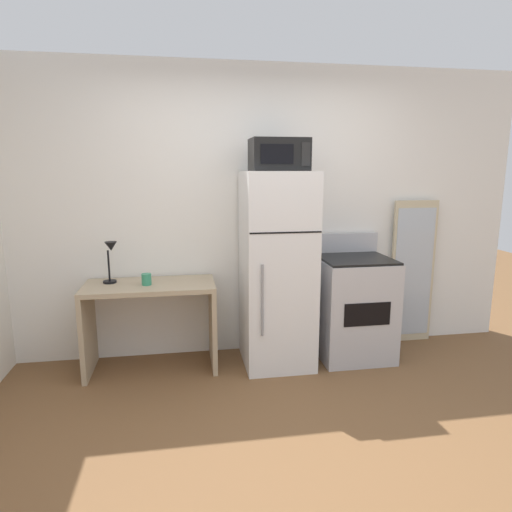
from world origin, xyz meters
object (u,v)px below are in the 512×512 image
at_px(desk, 151,310).
at_px(microwave, 279,155).
at_px(desk_lamp, 111,255).
at_px(oven_range, 353,307).
at_px(refrigerator, 277,270).
at_px(coffee_mug, 147,279).
at_px(leaning_mirror, 412,272).

relative_size(desk, microwave, 2.35).
bearing_deg(desk_lamp, oven_range, -2.93).
bearing_deg(refrigerator, coffee_mug, 179.28).
height_order(coffee_mug, microwave, microwave).
relative_size(refrigerator, leaning_mirror, 1.20).
distance_m(desk, coffee_mug, 0.28).
xyz_separation_m(coffee_mug, microwave, (1.10, -0.04, 1.01)).
bearing_deg(coffee_mug, desk_lamp, 159.72).
xyz_separation_m(coffee_mug, leaning_mirror, (2.51, 0.25, -0.10)).
xyz_separation_m(desk, leaning_mirror, (2.49, 0.22, 0.18)).
distance_m(desk_lamp, microwave, 1.62).
distance_m(refrigerator, oven_range, 0.81).
bearing_deg(oven_range, microwave, -177.24).
bearing_deg(desk_lamp, refrigerator, -4.98).
distance_m(desk_lamp, oven_range, 2.17).
distance_m(desk_lamp, leaning_mirror, 2.82).
height_order(refrigerator, leaning_mirror, refrigerator).
relative_size(desk_lamp, leaning_mirror, 0.25).
bearing_deg(desk, desk_lamp, 167.01).
height_order(desk_lamp, microwave, microwave).
height_order(desk, oven_range, oven_range).
bearing_deg(oven_range, refrigerator, -178.94).
distance_m(coffee_mug, leaning_mirror, 2.53).
distance_m(coffee_mug, oven_range, 1.84).
bearing_deg(leaning_mirror, desk_lamp, -176.99).
distance_m(refrigerator, leaning_mirror, 1.45).
distance_m(desk_lamp, refrigerator, 1.40).
distance_m(refrigerator, microwave, 0.97).
distance_m(coffee_mug, microwave, 1.49).
xyz_separation_m(refrigerator, microwave, (0.00, -0.02, 0.97)).
bearing_deg(desk_lamp, coffee_mug, -20.28).
height_order(coffee_mug, oven_range, oven_range).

